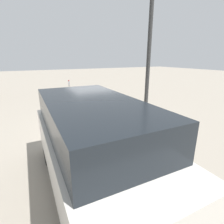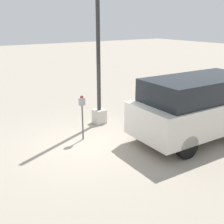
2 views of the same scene
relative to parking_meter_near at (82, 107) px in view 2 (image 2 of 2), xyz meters
The scene contains 4 objects.
ground_plane 1.24m from the parking_meter_near, 110.54° to the right, with size 80.00×80.00×0.00m, color gray.
parking_meter_near is the anchor object (origin of this frame).
lamp_post 1.97m from the parking_meter_near, 39.44° to the left, with size 0.44×0.44×6.67m.
parked_van 3.97m from the parking_meter_near, 31.03° to the right, with size 4.92×2.15×2.14m.
Camera 2 is at (-3.95, -7.50, 3.90)m, focal length 45.00 mm.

